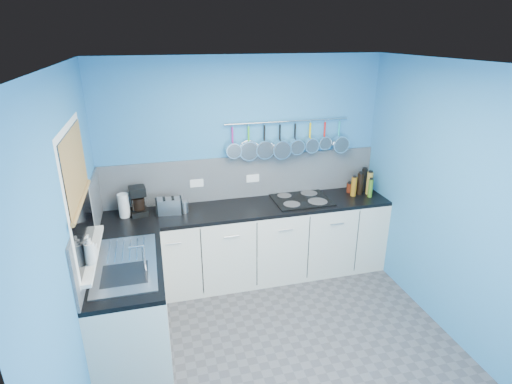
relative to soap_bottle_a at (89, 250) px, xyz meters
name	(u,v)px	position (x,y,z in m)	size (l,w,h in m)	color
floor	(281,346)	(1.53, -0.11, -1.18)	(3.20, 3.00, 0.02)	#47474C
ceiling	(290,63)	(1.53, -0.11, 1.34)	(3.20, 3.00, 0.02)	white
wall_back	(244,168)	(1.53, 1.40, 0.08)	(3.20, 0.02, 2.50)	teal
wall_front	(384,357)	(1.53, -1.62, 0.08)	(3.20, 0.02, 2.50)	teal
wall_left	(74,249)	(-0.08, -0.11, 0.08)	(0.02, 3.00, 2.50)	teal
wall_right	(453,204)	(3.14, -0.11, 0.08)	(0.02, 3.00, 2.50)	teal
backsplash_back	(244,177)	(1.53, 1.38, -0.02)	(3.20, 0.02, 0.50)	gray
backsplash_left	(89,225)	(-0.06, 0.49, -0.02)	(0.02, 1.80, 0.50)	gray
cabinet_run_back	(250,244)	(1.53, 1.09, -0.74)	(3.20, 0.60, 0.86)	beige
worktop_back	(250,208)	(1.53, 1.09, -0.29)	(3.20, 0.60, 0.04)	black
cabinet_run_left	(132,309)	(0.23, 0.19, -0.74)	(0.60, 1.20, 0.86)	beige
worktop_left	(126,265)	(0.23, 0.19, -0.29)	(0.60, 1.20, 0.04)	black
window_frame	(78,195)	(-0.05, 0.19, 0.38)	(0.01, 1.00, 1.10)	white
window_glass	(79,195)	(-0.04, 0.19, 0.38)	(0.01, 0.90, 1.00)	black
bamboo_blind	(75,167)	(-0.03, 0.19, 0.61)	(0.01, 0.90, 0.55)	#AF7D4A
window_sill	(92,253)	(-0.02, 0.19, -0.13)	(0.10, 0.98, 0.03)	white
sink_unit	(126,263)	(0.23, 0.19, -0.27)	(0.50, 0.95, 0.01)	silver
mixer_tap	(144,258)	(0.39, 0.01, -0.14)	(0.12, 0.08, 0.26)	silver
socket_left	(197,183)	(0.98, 1.37, -0.04)	(0.15, 0.01, 0.09)	white
socket_right	(253,178)	(1.63, 1.37, -0.04)	(0.15, 0.01, 0.09)	white
pot_rail	(288,121)	(2.03, 1.34, 0.61)	(0.02, 0.02, 1.45)	silver
soap_bottle_a	(89,250)	(0.00, 0.00, 0.00)	(0.09, 0.09, 0.24)	white
soap_bottle_b	(91,249)	(0.00, 0.08, -0.03)	(0.08, 0.08, 0.17)	white
paper_towel	(124,205)	(0.19, 1.17, -0.14)	(0.11, 0.11, 0.25)	white
coffee_maker	(138,201)	(0.34, 1.18, -0.12)	(0.17, 0.19, 0.31)	black
toaster	(169,206)	(0.65, 1.14, -0.19)	(0.26, 0.15, 0.16)	silver
canister	(184,207)	(0.81, 1.12, -0.21)	(0.08, 0.08, 0.12)	silver
hob	(301,199)	(2.15, 1.14, -0.26)	(0.65, 0.57, 0.01)	black
pan_0	(233,141)	(1.40, 1.33, 0.43)	(0.17, 0.10, 0.36)	silver
pan_1	(249,142)	(1.58, 1.33, 0.40)	(0.23, 0.06, 0.42)	silver
pan_2	(264,141)	(1.76, 1.33, 0.41)	(0.22, 0.07, 0.41)	silver
pan_3	(280,140)	(1.94, 1.33, 0.41)	(0.22, 0.13, 0.41)	silver
pan_4	(295,137)	(2.12, 1.33, 0.43)	(0.18, 0.12, 0.37)	silver
pan_5	(310,136)	(2.30, 1.33, 0.43)	(0.17, 0.12, 0.36)	silver
pan_6	(325,135)	(2.48, 1.33, 0.44)	(0.16, 0.07, 0.35)	silver
pan_7	(339,135)	(2.67, 1.33, 0.42)	(0.20, 0.12, 0.39)	silver
condiment_0	(364,180)	(2.98, 1.20, -0.13)	(0.07, 0.07, 0.28)	black
condiment_1	(357,186)	(2.90, 1.22, -0.21)	(0.06, 0.06, 0.13)	brown
condiment_2	(350,188)	(2.80, 1.21, -0.21)	(0.07, 0.07, 0.11)	#4C190C
condiment_3	(369,183)	(3.00, 1.11, -0.13)	(0.07, 0.07, 0.27)	olive
condiment_4	(360,184)	(2.89, 1.12, -0.14)	(0.07, 0.07, 0.26)	black
condiment_5	(354,187)	(2.79, 1.10, -0.15)	(0.07, 0.07, 0.23)	#8C5914
condiment_6	(370,188)	(2.97, 1.01, -0.16)	(0.05, 0.05, 0.21)	#3F721E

